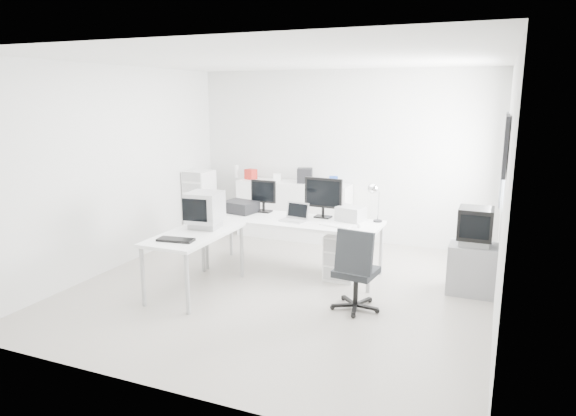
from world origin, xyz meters
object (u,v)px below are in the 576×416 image
at_px(laptop, 293,213).
at_px(filing_cabinet, 200,204).
at_px(drawer_pedestal, 343,256).
at_px(laser_printer, 351,214).
at_px(side_desk, 196,262).
at_px(crt_monitor, 205,211).
at_px(inkjet_printer, 240,207).
at_px(main_desk, 293,246).
at_px(lcd_monitor_large, 323,197).
at_px(lcd_monitor_small, 264,196).
at_px(tv_cabinet, 472,269).
at_px(sideboard, 294,210).
at_px(crt_tv, 475,227).
at_px(office_chair, 356,268).

bearing_deg(laptop, filing_cabinet, 159.83).
bearing_deg(drawer_pedestal, filing_cabinet, 159.42).
distance_m(drawer_pedestal, laser_printer, 0.57).
bearing_deg(side_desk, crt_monitor, 90.00).
bearing_deg(inkjet_printer, crt_monitor, -79.03).
relative_size(main_desk, side_desk, 1.71).
bearing_deg(crt_monitor, side_desk, -95.56).
bearing_deg(lcd_monitor_large, inkjet_printer, -169.17).
bearing_deg(lcd_monitor_small, side_desk, -102.37).
relative_size(lcd_monitor_small, laser_printer, 1.40).
bearing_deg(tv_cabinet, lcd_monitor_small, 177.77).
bearing_deg(laser_printer, side_desk, -128.64).
bearing_deg(side_desk, laptop, 48.01).
height_order(side_desk, lcd_monitor_small, lcd_monitor_small).
height_order(laser_printer, crt_monitor, crt_monitor).
xyz_separation_m(side_desk, sideboard, (0.21, 2.72, 0.11)).
relative_size(side_desk, filing_cabinet, 1.23).
distance_m(lcd_monitor_large, filing_cabinet, 2.71).
xyz_separation_m(drawer_pedestal, laser_printer, (0.05, 0.17, 0.55)).
xyz_separation_m(drawer_pedestal, sideboard, (-1.34, 1.57, 0.18)).
bearing_deg(lcd_monitor_large, laser_printer, -0.59).
bearing_deg(laser_printer, laptop, -143.60).
xyz_separation_m(lcd_monitor_small, crt_monitor, (-0.30, -1.10, -0.02)).
bearing_deg(lcd_monitor_small, main_desk, -24.29).
bearing_deg(drawer_pedestal, main_desk, -175.91).
bearing_deg(crt_tv, laser_printer, 177.02).
height_order(main_desk, side_desk, same).
bearing_deg(side_desk, lcd_monitor_large, 48.37).
relative_size(drawer_pedestal, tv_cabinet, 0.98).
bearing_deg(crt_monitor, main_desk, 39.44).
relative_size(drawer_pedestal, sideboard, 0.31).
bearing_deg(tv_cabinet, lcd_monitor_large, 176.75).
distance_m(side_desk, crt_tv, 3.44).
bearing_deg(office_chair, side_desk, -166.90).
bearing_deg(filing_cabinet, lcd_monitor_large, -19.20).
distance_m(side_desk, sideboard, 2.73).
bearing_deg(lcd_monitor_small, inkjet_printer, -153.28).
height_order(side_desk, filing_cabinet, filing_cabinet).
distance_m(main_desk, drawer_pedestal, 0.71).
distance_m(laptop, sideboard, 1.89).
xyz_separation_m(main_desk, lcd_monitor_small, (-0.55, 0.25, 0.61)).
xyz_separation_m(lcd_monitor_large, office_chair, (0.79, -1.14, -0.54)).
distance_m(main_desk, crt_tv, 2.38).
bearing_deg(main_desk, lcd_monitor_small, 155.56).
relative_size(inkjet_printer, lcd_monitor_small, 0.96).
height_order(tv_cabinet, sideboard, sideboard).
height_order(drawer_pedestal, laser_printer, laser_printer).
xyz_separation_m(crt_monitor, crt_tv, (3.18, 0.99, -0.12)).
distance_m(office_chair, filing_cabinet, 3.88).
height_order(side_desk, inkjet_printer, inkjet_printer).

